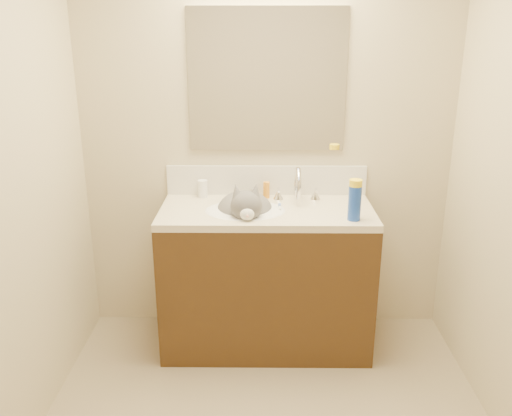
{
  "coord_description": "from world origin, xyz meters",
  "views": [
    {
      "loc": [
        -0.03,
        -1.91,
        1.85
      ],
      "look_at": [
        -0.06,
        0.92,
        0.88
      ],
      "focal_mm": 38.0,
      "sensor_mm": 36.0,
      "label": 1
    }
  ],
  "objects_px": {
    "faucet": "(298,187)",
    "silver_jar": "(255,193)",
    "cat": "(245,211)",
    "vanity_cabinet": "(266,281)",
    "basin": "(245,222)",
    "amber_bottle": "(266,190)",
    "spray_can": "(355,203)",
    "pill_bottle": "(203,189)"
  },
  "relations": [
    {
      "from": "vanity_cabinet",
      "to": "silver_jar",
      "type": "height_order",
      "value": "silver_jar"
    },
    {
      "from": "cat",
      "to": "spray_can",
      "type": "relative_size",
      "value": 2.52
    },
    {
      "from": "vanity_cabinet",
      "to": "cat",
      "type": "xyz_separation_m",
      "value": [
        -0.12,
        0.0,
        0.43
      ]
    },
    {
      "from": "amber_bottle",
      "to": "pill_bottle",
      "type": "bearing_deg",
      "value": 178.24
    },
    {
      "from": "amber_bottle",
      "to": "vanity_cabinet",
      "type": "bearing_deg",
      "value": -89.84
    },
    {
      "from": "vanity_cabinet",
      "to": "spray_can",
      "type": "bearing_deg",
      "value": -21.31
    },
    {
      "from": "basin",
      "to": "spray_can",
      "type": "bearing_deg",
      "value": -14.44
    },
    {
      "from": "amber_bottle",
      "to": "spray_can",
      "type": "height_order",
      "value": "spray_can"
    },
    {
      "from": "silver_jar",
      "to": "amber_bottle",
      "type": "bearing_deg",
      "value": -9.7
    },
    {
      "from": "vanity_cabinet",
      "to": "basin",
      "type": "relative_size",
      "value": 2.67
    },
    {
      "from": "vanity_cabinet",
      "to": "amber_bottle",
      "type": "relative_size",
      "value": 12.35
    },
    {
      "from": "vanity_cabinet",
      "to": "silver_jar",
      "type": "distance_m",
      "value": 0.53
    },
    {
      "from": "basin",
      "to": "faucet",
      "type": "relative_size",
      "value": 1.61
    },
    {
      "from": "basin",
      "to": "silver_jar",
      "type": "xyz_separation_m",
      "value": [
        0.05,
        0.24,
        0.1
      ]
    },
    {
      "from": "faucet",
      "to": "cat",
      "type": "relative_size",
      "value": 0.6
    },
    {
      "from": "faucet",
      "to": "pill_bottle",
      "type": "height_order",
      "value": "faucet"
    },
    {
      "from": "cat",
      "to": "basin",
      "type": "bearing_deg",
      "value": -94.6
    },
    {
      "from": "basin",
      "to": "silver_jar",
      "type": "relative_size",
      "value": 8.09
    },
    {
      "from": "vanity_cabinet",
      "to": "spray_can",
      "type": "height_order",
      "value": "spray_can"
    },
    {
      "from": "pill_bottle",
      "to": "amber_bottle",
      "type": "relative_size",
      "value": 1.07
    },
    {
      "from": "pill_bottle",
      "to": "amber_bottle",
      "type": "bearing_deg",
      "value": -1.76
    },
    {
      "from": "basin",
      "to": "faucet",
      "type": "distance_m",
      "value": 0.38
    },
    {
      "from": "amber_bottle",
      "to": "faucet",
      "type": "bearing_deg",
      "value": -18.73
    },
    {
      "from": "spray_can",
      "to": "cat",
      "type": "bearing_deg",
      "value": 162.71
    },
    {
      "from": "pill_bottle",
      "to": "spray_can",
      "type": "height_order",
      "value": "spray_can"
    },
    {
      "from": "cat",
      "to": "pill_bottle",
      "type": "bearing_deg",
      "value": 136.47
    },
    {
      "from": "faucet",
      "to": "cat",
      "type": "xyz_separation_m",
      "value": [
        -0.3,
        -0.14,
        -0.1
      ]
    },
    {
      "from": "pill_bottle",
      "to": "cat",
      "type": "bearing_deg",
      "value": -38.71
    },
    {
      "from": "pill_bottle",
      "to": "spray_can",
      "type": "distance_m",
      "value": 0.93
    },
    {
      "from": "faucet",
      "to": "silver_jar",
      "type": "height_order",
      "value": "faucet"
    },
    {
      "from": "vanity_cabinet",
      "to": "pill_bottle",
      "type": "height_order",
      "value": "pill_bottle"
    },
    {
      "from": "silver_jar",
      "to": "faucet",
      "type": "bearing_deg",
      "value": -16.27
    },
    {
      "from": "faucet",
      "to": "spray_can",
      "type": "xyz_separation_m",
      "value": [
        0.28,
        -0.32,
        0.01
      ]
    },
    {
      "from": "faucet",
      "to": "cat",
      "type": "height_order",
      "value": "faucet"
    },
    {
      "from": "vanity_cabinet",
      "to": "amber_bottle",
      "type": "xyz_separation_m",
      "value": [
        -0.0,
        0.2,
        0.5
      ]
    },
    {
      "from": "vanity_cabinet",
      "to": "basin",
      "type": "bearing_deg",
      "value": -165.96
    },
    {
      "from": "cat",
      "to": "silver_jar",
      "type": "xyz_separation_m",
      "value": [
        0.05,
        0.21,
        0.05
      ]
    },
    {
      "from": "basin",
      "to": "spray_can",
      "type": "xyz_separation_m",
      "value": [
        0.58,
        -0.15,
        0.16
      ]
    },
    {
      "from": "basin",
      "to": "pill_bottle",
      "type": "height_order",
      "value": "pill_bottle"
    },
    {
      "from": "spray_can",
      "to": "faucet",
      "type": "bearing_deg",
      "value": 131.46
    },
    {
      "from": "vanity_cabinet",
      "to": "basin",
      "type": "height_order",
      "value": "basin"
    },
    {
      "from": "silver_jar",
      "to": "vanity_cabinet",
      "type": "bearing_deg",
      "value": -71.37
    }
  ]
}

